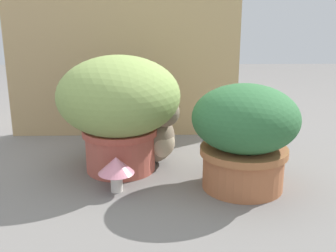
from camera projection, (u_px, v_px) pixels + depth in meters
ground_plane at (127, 177)px, 1.54m from camera, size 6.00×6.00×0.00m
cardboard_backdrop at (123, 48)px, 1.92m from camera, size 1.08×0.03×0.84m
grass_planter at (119, 105)px, 1.54m from camera, size 0.45×0.45×0.44m
leafy_planter at (245, 133)px, 1.40m from camera, size 0.36×0.36×0.36m
cat at (151, 133)px, 1.65m from camera, size 0.29×0.37×0.32m
mushroom_ornament_pink at (116, 167)px, 1.40m from camera, size 0.12×0.12×0.12m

